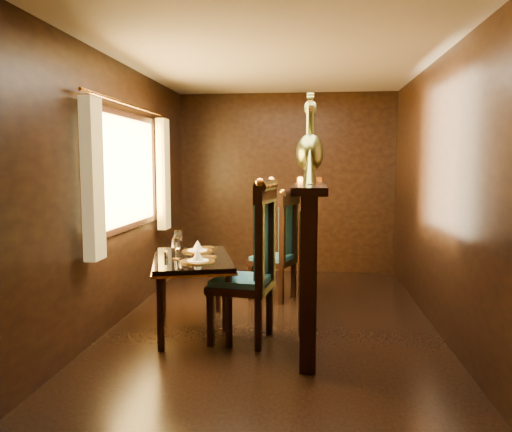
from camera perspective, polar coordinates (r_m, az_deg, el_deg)
The scene contains 8 objects.
ground at distance 4.76m, azimuth 1.94°, elevation -12.70°, with size 5.00×5.00×0.00m, color black.
room_shell at distance 4.54m, azimuth 0.95°, elevation 6.70°, with size 3.04×5.04×2.52m.
partition at distance 4.87m, azimuth 6.01°, elevation -3.65°, with size 0.26×2.70×1.36m.
dining_table at distance 4.62m, azimuth -7.35°, elevation -5.48°, with size 0.98×1.30×0.88m.
chair_left at distance 4.24m, azimuth -0.01°, elevation -4.74°, with size 0.58×0.60×1.41m.
chair_right at distance 5.57m, azimuth 3.02°, elevation -2.99°, with size 0.58×0.59×1.26m.
peacock_left at distance 4.68m, azimuth 6.20°, elevation 9.08°, with size 0.27×0.71×0.84m, color #1B5130, non-canonical shape.
peacock_right at distance 4.99m, azimuth 6.20°, elevation 8.66°, with size 0.25×0.67×0.80m, color #1B5130, non-canonical shape.
Camera 1 is at (0.33, -4.50, 1.53)m, focal length 35.00 mm.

